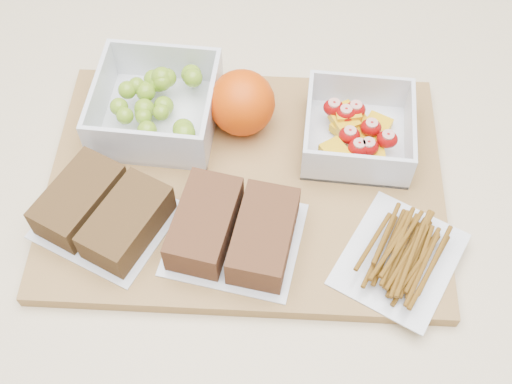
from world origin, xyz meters
TOP-DOWN VIEW (x-y plane):
  - counter at (0.00, 0.00)m, footprint 1.20×0.90m
  - cutting_board at (0.00, 0.00)m, footprint 0.44×0.33m
  - grape_container at (-0.11, 0.07)m, footprint 0.13×0.13m
  - fruit_container at (0.12, 0.06)m, footprint 0.11×0.11m
  - orange at (-0.01, 0.08)m, footprint 0.07×0.07m
  - sandwich_bag_left at (-0.13, -0.07)m, footprint 0.16×0.15m
  - sandwich_bag_center at (-0.00, -0.07)m, footprint 0.14×0.13m
  - pretzel_bag at (0.16, -0.08)m, footprint 0.14×0.16m

SIDE VIEW (x-z plane):
  - counter at x=0.00m, z-range 0.00..0.90m
  - cutting_board at x=0.00m, z-range 0.90..0.92m
  - pretzel_bag at x=0.16m, z-range 0.92..0.94m
  - sandwich_bag_left at x=-0.13m, z-range 0.92..0.95m
  - fruit_container at x=0.12m, z-range 0.91..0.96m
  - sandwich_bag_center at x=0.00m, z-range 0.92..0.96m
  - grape_container at x=-0.11m, z-range 0.91..0.97m
  - orange at x=-0.01m, z-range 0.92..0.99m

